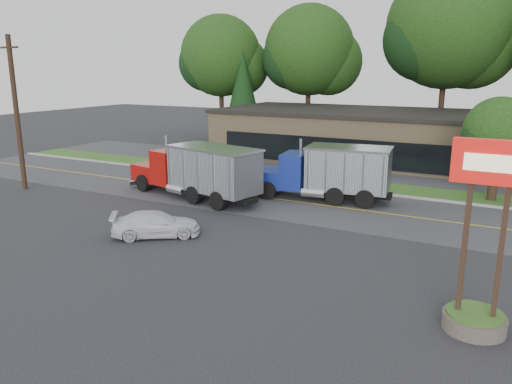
% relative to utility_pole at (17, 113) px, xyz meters
% --- Properties ---
extents(ground, '(140.00, 140.00, 0.00)m').
position_rel_utility_pole_xyz_m(ground, '(18.00, -3.50, -5.09)').
color(ground, '#39393F').
rests_on(ground, ground).
extents(road, '(60.00, 8.00, 0.02)m').
position_rel_utility_pole_xyz_m(road, '(18.00, 5.50, -5.09)').
color(road, '#515156').
rests_on(road, ground).
extents(center_line, '(60.00, 0.12, 0.01)m').
position_rel_utility_pole_xyz_m(center_line, '(18.00, 5.50, -5.09)').
color(center_line, gold).
rests_on(center_line, ground).
extents(curb, '(60.00, 0.30, 0.12)m').
position_rel_utility_pole_xyz_m(curb, '(18.00, 9.70, -5.09)').
color(curb, '#9E9E99').
rests_on(curb, ground).
extents(grass_verge, '(60.00, 3.40, 0.03)m').
position_rel_utility_pole_xyz_m(grass_verge, '(18.00, 11.50, -5.09)').
color(grass_verge, '#26551D').
rests_on(grass_verge, ground).
extents(far_parking, '(60.00, 7.00, 0.02)m').
position_rel_utility_pole_xyz_m(far_parking, '(18.00, 16.50, -5.09)').
color(far_parking, '#515156').
rests_on(far_parking, ground).
extents(strip_mall, '(32.00, 12.00, 4.00)m').
position_rel_utility_pole_xyz_m(strip_mall, '(20.00, 22.50, -3.09)').
color(strip_mall, tan).
rests_on(strip_mall, ground).
extents(utility_pole, '(1.60, 0.32, 10.00)m').
position_rel_utility_pole_xyz_m(utility_pole, '(0.00, 0.00, 0.00)').
color(utility_pole, '#382619').
rests_on(utility_pole, ground).
extents(bilo_sign, '(2.20, 1.90, 5.95)m').
position_rel_utility_pole_xyz_m(bilo_sign, '(28.50, -6.00, -3.07)').
color(bilo_sign, '#6B6054').
rests_on(bilo_sign, ground).
extents(tree_far_a, '(9.73, 9.16, 13.88)m').
position_rel_utility_pole_xyz_m(tree_far_a, '(-1.85, 28.62, 3.77)').
color(tree_far_a, '#382619').
rests_on(tree_far_a, ground).
extents(tree_far_b, '(10.28, 9.68, 14.67)m').
position_rel_utility_pole_xyz_m(tree_far_b, '(8.16, 30.62, 4.27)').
color(tree_far_b, '#382619').
rests_on(tree_far_b, ground).
extents(tree_far_c, '(12.20, 11.48, 17.40)m').
position_rel_utility_pole_xyz_m(tree_far_c, '(22.19, 30.65, 6.02)').
color(tree_far_c, '#382619').
rests_on(tree_far_c, ground).
extents(evergreen_left, '(4.42, 4.42, 10.04)m').
position_rel_utility_pole_xyz_m(evergreen_left, '(2.00, 26.50, 0.42)').
color(evergreen_left, '#382619').
rests_on(evergreen_left, ground).
extents(tree_verge, '(4.43, 4.17, 6.32)m').
position_rel_utility_pole_xyz_m(tree_verge, '(28.07, 11.55, -1.07)').
color(tree_verge, '#382619').
rests_on(tree_verge, ground).
extents(dump_truck_red, '(10.08, 4.61, 3.36)m').
position_rel_utility_pole_xyz_m(dump_truck_red, '(11.84, 3.40, -3.28)').
color(dump_truck_red, black).
rests_on(dump_truck_red, ground).
extents(dump_truck_blue, '(8.64, 3.63, 3.36)m').
position_rel_utility_pole_xyz_m(dump_truck_blue, '(19.08, 6.83, -3.29)').
color(dump_truck_blue, black).
rests_on(dump_truck_blue, ground).
extents(rally_car, '(4.39, 3.87, 1.22)m').
position_rel_utility_pole_xyz_m(rally_car, '(14.06, -3.56, -4.48)').
color(rally_car, silver).
rests_on(rally_car, ground).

